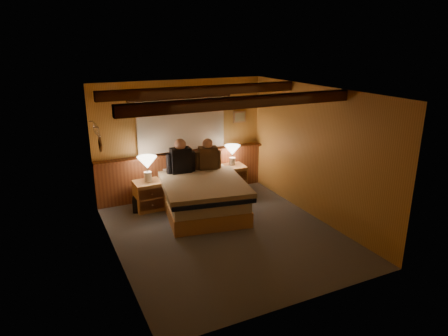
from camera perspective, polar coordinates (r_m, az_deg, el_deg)
floor at (r=6.88m, az=0.16°, el=-9.33°), size 4.20×4.20×0.00m
ceiling at (r=6.17m, az=0.18°, el=10.94°), size 4.20×4.20×0.00m
wall_back at (r=8.30m, az=-6.17°, el=4.18°), size 3.60×0.00×3.60m
wall_left at (r=5.91m, az=-15.77°, el=-2.03°), size 0.00×4.20×4.20m
wall_right at (r=7.36m, az=12.90°, el=2.06°), size 0.00×4.20×4.20m
wall_front at (r=4.74m, az=11.34°, el=-6.65°), size 3.60×0.00×3.60m
wainscot at (r=8.43m, az=-5.86°, el=-0.64°), size 3.60×0.23×0.94m
curtain_window at (r=8.16m, az=-6.08°, el=6.27°), size 2.18×0.09×1.11m
ceiling_beams at (r=6.32m, az=-0.43°, el=10.27°), size 3.60×1.65×0.16m
coat_rail at (r=7.30m, az=-17.72°, el=5.34°), size 0.05×0.55×0.24m
framed_print at (r=8.73m, az=2.23°, el=7.30°), size 0.30×0.04×0.25m
bed at (r=7.57m, az=-3.03°, el=-3.95°), size 1.75×2.11×0.65m
nightstand_left at (r=7.85m, az=-10.76°, el=-3.87°), size 0.52×0.47×0.56m
nightstand_right at (r=8.61m, az=1.18°, el=-1.52°), size 0.56×0.51×0.58m
lamp_left at (r=7.68m, az=-10.91°, el=0.56°), size 0.37×0.37×0.49m
lamp_right at (r=8.48m, az=1.19°, el=2.40°), size 0.33×0.33×0.43m
person_left at (r=7.86m, az=-6.21°, el=1.35°), size 0.58×0.25×0.71m
person_right at (r=8.04m, az=-2.32°, el=1.66°), size 0.53×0.29×0.66m
duffel_bag at (r=7.86m, az=-11.25°, el=-4.96°), size 0.51×0.39×0.32m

